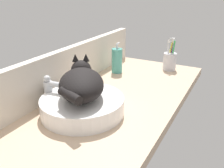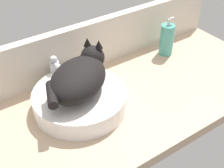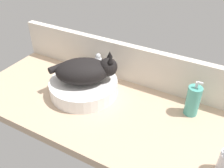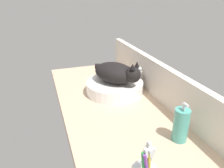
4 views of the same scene
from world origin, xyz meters
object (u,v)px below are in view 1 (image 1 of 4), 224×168
object	(u,v)px
soap_dispenser	(117,61)
faucet	(51,90)
sink_basin	(82,105)
cat	(81,83)
toothbrush_cup	(170,61)

from	to	relation	value
soap_dispenser	faucet	bearing A→B (deg)	174.63
faucet	soap_dispenser	distance (cm)	50.85
sink_basin	soap_dispenser	distance (cm)	50.61
cat	faucet	bearing A→B (deg)	99.12
cat	toothbrush_cup	distance (cm)	69.37
soap_dispenser	cat	bearing A→B (deg)	-169.31
faucet	soap_dispenser	bearing A→B (deg)	-5.37
faucet	toothbrush_cup	bearing A→B (deg)	-23.38
sink_basin	toothbrush_cup	xyz separation A→B (cm)	(68.20, -15.24, 2.15)
soap_dispenser	toothbrush_cup	distance (cm)	31.44
sink_basin	toothbrush_cup	distance (cm)	69.92
cat	sink_basin	bearing A→B (deg)	-142.23
sink_basin	toothbrush_cup	size ratio (longest dim) A/B	1.75
cat	soap_dispenser	size ratio (longest dim) A/B	1.76
cat	soap_dispenser	bearing A→B (deg)	10.69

